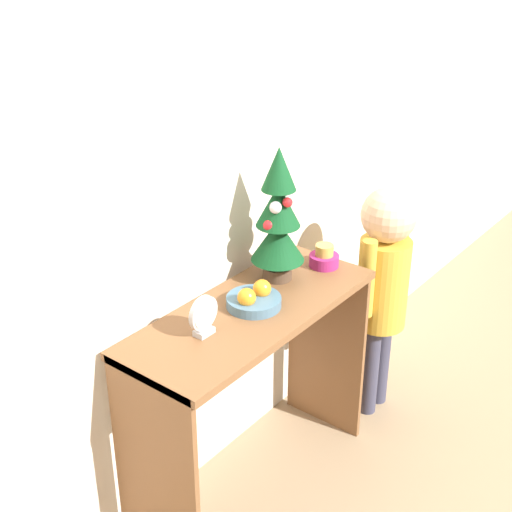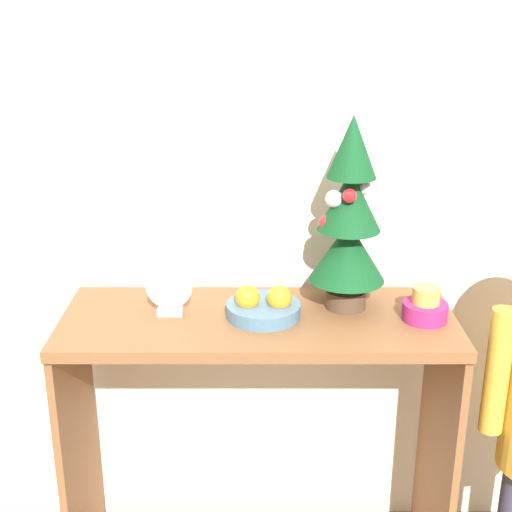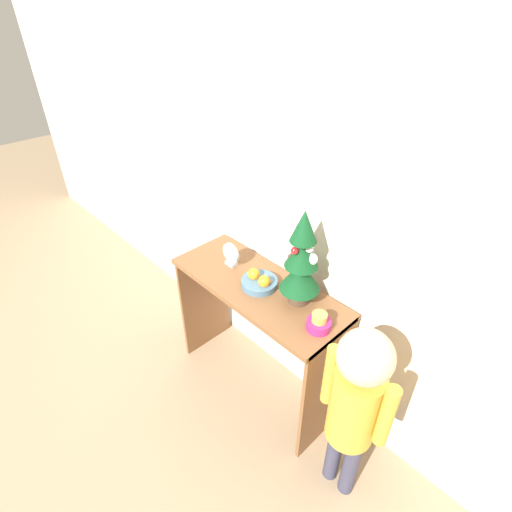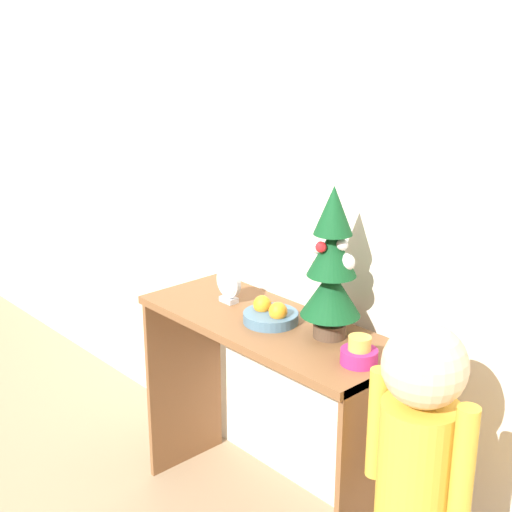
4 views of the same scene
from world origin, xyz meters
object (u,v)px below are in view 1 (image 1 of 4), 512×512
at_px(desk_clock, 204,316).
at_px(child_figure, 384,273).
at_px(singing_bowl, 324,258).
at_px(fruit_bowl, 254,299).
at_px(mini_tree, 278,218).

height_order(desk_clock, child_figure, child_figure).
bearing_deg(singing_bowl, desk_clock, 177.05).
relative_size(fruit_bowl, singing_bowl, 1.67).
bearing_deg(fruit_bowl, singing_bowl, -2.69).
height_order(mini_tree, child_figure, mini_tree).
bearing_deg(singing_bowl, child_figure, -19.36).
bearing_deg(fruit_bowl, desk_clock, 176.62).
distance_m(mini_tree, fruit_bowl, 0.32).
height_order(fruit_bowl, desk_clock, desk_clock).
bearing_deg(mini_tree, singing_bowl, -22.70).
relative_size(singing_bowl, child_figure, 0.11).
distance_m(fruit_bowl, child_figure, 0.75).
xyz_separation_m(singing_bowl, desk_clock, (-0.66, 0.03, 0.03)).
distance_m(fruit_bowl, singing_bowl, 0.42).
distance_m(mini_tree, desk_clock, 0.50).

